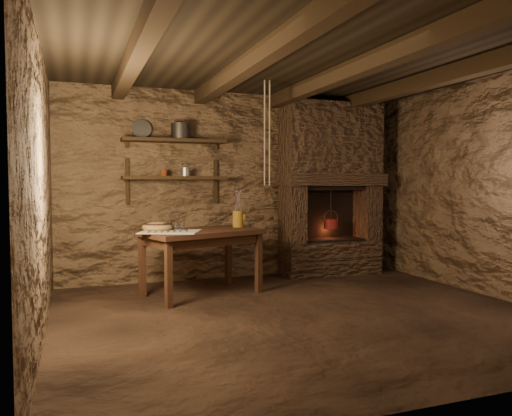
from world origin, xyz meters
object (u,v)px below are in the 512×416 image
object	(u,v)px
work_table	(202,260)
red_pot	(331,223)
iron_stockpot	(181,132)
stoneware_jug	(238,211)
wooden_bowl	(157,227)

from	to	relation	value
work_table	red_pot	world-z (taller)	red_pot
work_table	iron_stockpot	xyz separation A→B (m)	(-0.08, 0.71, 1.47)
work_table	iron_stockpot	size ratio (longest dim) A/B	6.27
stoneware_jug	red_pot	xyz separation A→B (m)	(1.44, 0.40, -0.21)
wooden_bowl	work_table	bearing A→B (deg)	-8.36
work_table	stoneware_jug	world-z (taller)	stoneware_jug
wooden_bowl	red_pot	distance (m)	2.45
stoneware_jug	wooden_bowl	distance (m)	0.98
iron_stockpot	stoneware_jug	bearing A→B (deg)	-42.24
stoneware_jug	wooden_bowl	xyz separation A→B (m)	(-0.96, -0.12, -0.15)
stoneware_jug	red_pot	distance (m)	1.51
stoneware_jug	iron_stockpot	bearing A→B (deg)	129.00
wooden_bowl	iron_stockpot	size ratio (longest dim) A/B	1.46
wooden_bowl	iron_stockpot	world-z (taller)	iron_stockpot
wooden_bowl	red_pot	size ratio (longest dim) A/B	0.61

